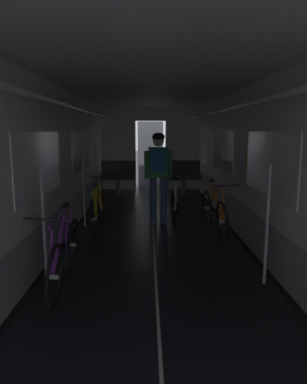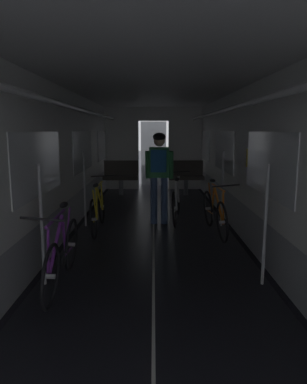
# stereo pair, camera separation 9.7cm
# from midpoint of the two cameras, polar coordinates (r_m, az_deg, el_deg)

# --- Properties ---
(train_car_shell) EXTENTS (3.14, 12.34, 2.57)m
(train_car_shell) POSITION_cam_midpoint_polar(r_m,az_deg,el_deg) (5.47, 0.51, 8.95)
(train_car_shell) COLOR black
(train_car_shell) RESTS_ON ground
(bench_seat_far_left) EXTENTS (0.98, 0.51, 0.95)m
(bench_seat_far_left) POSITION_cam_midpoint_polar(r_m,az_deg,el_deg) (10.05, -4.88, 2.81)
(bench_seat_far_left) COLOR gray
(bench_seat_far_left) RESTS_ON ground
(bench_seat_far_right) EXTENTS (0.98, 0.51, 0.95)m
(bench_seat_far_right) POSITION_cam_midpoint_polar(r_m,az_deg,el_deg) (10.06, 5.40, 2.81)
(bench_seat_far_right) COLOR gray
(bench_seat_far_right) RESTS_ON ground
(bicycle_orange) EXTENTS (0.44, 1.69, 0.95)m
(bicycle_orange) POSITION_cam_midpoint_polar(r_m,az_deg,el_deg) (6.32, 10.08, -3.12)
(bicycle_orange) COLOR black
(bicycle_orange) RESTS_ON ground
(bicycle_purple) EXTENTS (0.44, 1.69, 0.95)m
(bicycle_purple) POSITION_cam_midpoint_polar(r_m,az_deg,el_deg) (4.27, -13.65, -9.52)
(bicycle_purple) COLOR black
(bicycle_purple) RESTS_ON ground
(bicycle_yellow) EXTENTS (0.44, 1.69, 0.94)m
(bicycle_yellow) POSITION_cam_midpoint_polar(r_m,az_deg,el_deg) (6.47, -8.36, -2.77)
(bicycle_yellow) COLOR black
(bicycle_yellow) RESTS_ON ground
(person_cyclist_aisle) EXTENTS (0.54, 0.41, 1.73)m
(person_cyclist_aisle) POSITION_cam_midpoint_polar(r_m,az_deg,el_deg) (6.76, 1.31, 3.78)
(person_cyclist_aisle) COLOR #384C75
(person_cyclist_aisle) RESTS_ON ground
(bicycle_white_in_aisle) EXTENTS (0.46, 1.69, 0.95)m
(bicycle_white_in_aisle) POSITION_cam_midpoint_polar(r_m,az_deg,el_deg) (7.14, 4.01, -1.51)
(bicycle_white_in_aisle) COLOR black
(bicycle_white_in_aisle) RESTS_ON ground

